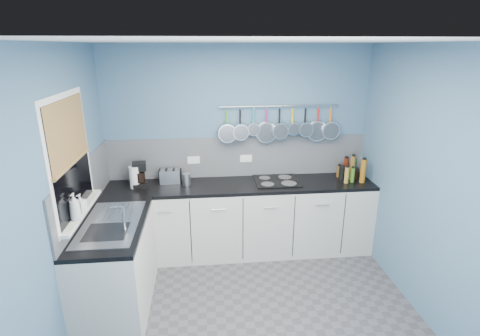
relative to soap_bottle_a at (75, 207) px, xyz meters
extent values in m
cube|color=#47474C|center=(1.53, -0.10, -1.18)|extent=(3.20, 3.00, 0.02)
cube|color=white|center=(1.53, -0.10, 1.34)|extent=(3.20, 3.00, 0.02)
cube|color=#466987|center=(1.53, 1.41, 0.08)|extent=(3.20, 0.02, 2.50)
cube|color=#466987|center=(1.53, -1.61, 0.08)|extent=(3.20, 0.02, 2.50)
cube|color=#466987|center=(-0.08, -0.10, 0.08)|extent=(0.02, 3.00, 2.50)
cube|color=#466987|center=(3.14, -0.10, 0.08)|extent=(0.02, 3.00, 2.50)
cube|color=slate|center=(1.53, 1.39, -0.02)|extent=(3.20, 0.02, 0.50)
cube|color=slate|center=(-0.06, 0.50, -0.02)|extent=(0.02, 1.80, 0.50)
cube|color=beige|center=(1.53, 1.10, -0.74)|extent=(3.20, 0.60, 0.86)
cube|color=black|center=(1.53, 1.10, -0.29)|extent=(3.20, 0.60, 0.04)
cube|color=beige|center=(0.23, 0.20, -0.74)|extent=(0.60, 1.20, 0.86)
cube|color=black|center=(0.23, 0.20, -0.29)|extent=(0.60, 1.20, 0.04)
cube|color=white|center=(-0.05, 0.20, 0.38)|extent=(0.01, 1.00, 1.10)
cube|color=black|center=(-0.04, 0.20, 0.38)|extent=(0.01, 0.90, 1.00)
cube|color=olive|center=(-0.03, 0.20, 0.61)|extent=(0.01, 0.90, 0.55)
cube|color=white|center=(-0.02, 0.20, -0.13)|extent=(0.10, 0.98, 0.03)
cube|color=silver|center=(0.23, 0.20, -0.27)|extent=(0.50, 0.95, 0.01)
cube|color=white|center=(0.98, 1.37, -0.04)|extent=(0.15, 0.01, 0.09)
cube|color=white|center=(1.63, 1.37, -0.04)|extent=(0.15, 0.01, 0.09)
cylinder|color=silver|center=(2.03, 1.35, 0.61)|extent=(1.45, 0.02, 0.02)
imported|color=white|center=(0.00, 0.00, 0.00)|extent=(0.09, 0.09, 0.24)
imported|color=white|center=(0.00, 0.15, -0.03)|extent=(0.10, 0.10, 0.17)
cylinder|color=white|center=(0.31, 1.10, -0.14)|extent=(0.14, 0.14, 0.26)
cube|color=silver|center=(0.70, 1.23, -0.19)|extent=(0.25, 0.15, 0.16)
cylinder|color=silver|center=(0.89, 1.13, -0.20)|extent=(0.11, 0.11, 0.14)
cube|color=black|center=(1.98, 1.13, -0.26)|extent=(0.53, 0.47, 0.01)
cylinder|color=#265919|center=(2.97, 1.21, -0.16)|extent=(0.06, 0.06, 0.23)
cylinder|color=#4C190C|center=(2.88, 1.24, -0.15)|extent=(0.06, 0.06, 0.24)
cylinder|color=brown|center=(2.79, 1.23, -0.20)|extent=(0.06, 0.06, 0.14)
cylinder|color=black|center=(2.97, 1.11, -0.20)|extent=(0.06, 0.06, 0.13)
cylinder|color=brown|center=(2.91, 1.11, -0.12)|extent=(0.06, 0.06, 0.30)
cylinder|color=black|center=(2.78, 1.12, -0.19)|extent=(0.07, 0.07, 0.16)
cylinder|color=#8C5914|center=(3.00, 1.00, -0.13)|extent=(0.07, 0.07, 0.29)
cylinder|color=#3F721E|center=(2.88, 1.02, -0.18)|extent=(0.05, 0.05, 0.18)
cylinder|color=olive|center=(2.80, 1.00, -0.17)|extent=(0.05, 0.05, 0.19)
camera|label=1|loc=(1.11, -2.98, 1.30)|focal=27.54mm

